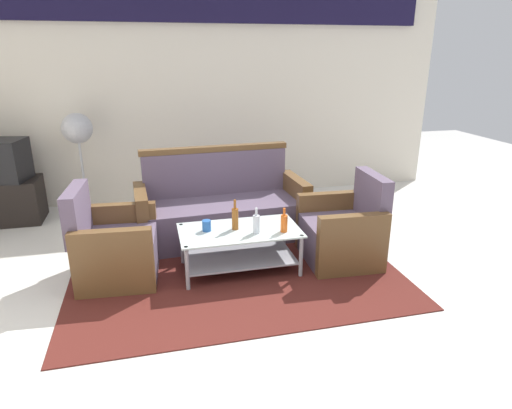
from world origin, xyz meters
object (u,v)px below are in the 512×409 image
bottle_brown (235,218)px  cup (207,226)px  tv_stand (6,201)px  pedestal_fan (78,135)px  armchair_right (343,232)px  couch (221,210)px  coffee_table (240,244)px  armchair_left (114,248)px  bottle_orange (284,223)px  bottle_clear (256,224)px

bottle_brown → cup: 0.27m
tv_stand → pedestal_fan: pedestal_fan is taller
bottle_brown → armchair_right: bearing=-1.8°
couch → coffee_table: couch is taller
cup → pedestal_fan: bearing=123.8°
couch → armchair_left: (-1.09, -0.68, -0.03)m
armchair_right → bottle_orange: 0.69m
bottle_brown → pedestal_fan: bearing=128.6°
couch → bottle_brown: size_ratio=6.46×
coffee_table → pedestal_fan: pedestal_fan is taller
armchair_left → bottle_clear: armchair_left is taller
couch → bottle_orange: couch is taller
couch → bottle_brown: 0.82m
coffee_table → pedestal_fan: bearing=128.9°
armchair_left → coffee_table: bearing=87.2°
armchair_left → bottle_clear: (1.25, -0.25, 0.21)m
couch → armchair_left: 1.29m
couch → armchair_left: couch is taller
couch → bottle_orange: size_ratio=8.15×
bottle_orange → bottle_brown: (-0.42, 0.16, 0.02)m
bottle_clear → tv_stand: 3.28m
armchair_left → bottle_brown: bearing=88.2°
armchair_left → bottle_orange: armchair_left is taller
armchair_left → bottle_orange: (1.50, -0.28, 0.21)m
armchair_left → cup: (0.83, -0.09, 0.17)m
bottle_orange → bottle_clear: bearing=173.4°
bottle_brown → tv_stand: 3.07m
couch → bottle_clear: size_ratio=7.65×
armchair_left → cup: 0.85m
cup → tv_stand: bearing=139.6°
couch → bottle_clear: couch is taller
armchair_left → armchair_right: (2.14, -0.15, 0.00)m
armchair_right → bottle_brown: size_ratio=3.00×
armchair_left → cup: armchair_left is taller
bottle_clear → tv_stand: (-2.59, 2.00, -0.24)m
couch → pedestal_fan: (-1.53, 1.11, 0.70)m
coffee_table → cup: cup is taller
pedestal_fan → couch: bearing=-36.1°
bottle_clear → bottle_brown: size_ratio=0.84×
armchair_left → bottle_brown: size_ratio=3.00×
couch → coffee_table: size_ratio=1.66×
armchair_right → cup: size_ratio=8.50×
bottle_orange → bottle_clear: size_ratio=0.94×
armchair_right → bottle_orange: (-0.64, -0.13, 0.21)m
bottle_clear → bottle_brown: (-0.17, 0.14, 0.02)m
coffee_table → pedestal_fan: size_ratio=0.87×
couch → tv_stand: (-2.43, 1.06, -0.06)m
couch → armchair_right: bearing=139.0°
armchair_left → pedestal_fan: (-0.44, 1.80, 0.73)m
bottle_clear → armchair_right: bearing=6.5°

